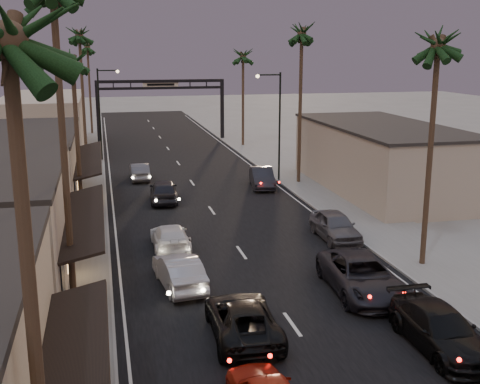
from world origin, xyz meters
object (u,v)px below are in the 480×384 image
streetlight_right (276,118)px  oncoming_pickup (242,319)px  palm_ra (439,36)px  palm_lc (72,55)px  curbside_near (362,276)px  palm_rc (243,52)px  arch (161,95)px  palm_la (6,14)px  oncoming_silver (179,271)px  curbside_black (440,329)px  palm_rb (302,28)px  streetlight_left (102,107)px  palm_far (87,44)px  palm_ld (79,31)px

streetlight_right → oncoming_pickup: (-9.12, -26.54, -4.59)m
streetlight_right → palm_ra: (1.68, -21.00, 6.11)m
palm_lc → curbside_near: palm_lc is taller
palm_rc → oncoming_pickup: 47.80m
palm_ra → palm_rc: palm_ra is taller
arch → streetlight_right: streetlight_right is taller
streetlight_right → palm_la: (-15.52, -36.00, 6.11)m
palm_lc → palm_ra: size_ratio=0.92×
arch → streetlight_right: size_ratio=1.69×
oncoming_silver → oncoming_pickup: bearing=100.7°
palm_ra → palm_la: bearing=-138.9°
palm_ra → arch: bearing=100.6°
curbside_black → palm_lc: bearing=123.7°
palm_rb → oncoming_silver: bearing=-122.0°
streetlight_right → palm_lc: palm_lc is taller
streetlight_left → palm_lc: size_ratio=0.74×
streetlight_left → palm_rc: palm_rc is taller
palm_rb → palm_rc: (0.00, 20.00, -1.95)m
arch → palm_la: 61.88m
palm_rc → curbside_black: size_ratio=2.30×
arch → palm_lc: palm_lc is taller
streetlight_right → streetlight_left: (-13.84, 13.00, 0.00)m
palm_lc → palm_rb: (17.20, 8.00, 1.95)m
oncoming_pickup → arch: bearing=-90.0°
oncoming_pickup → palm_lc: bearing=-67.5°
streetlight_left → curbside_near: bearing=-73.4°
palm_la → streetlight_left: bearing=88.0°
palm_la → oncoming_silver: (4.67, 14.96, -10.68)m
curbside_near → palm_rb: bearing=82.3°
oncoming_silver → curbside_near: size_ratio=0.77×
palm_la → palm_far: size_ratio=1.00×
arch → palm_lc: 35.41m
streetlight_right → palm_rb: size_ratio=0.63×
palm_lc → palm_rc: 32.86m
palm_la → curbside_black: bearing=27.3°
palm_ld → palm_ra: 35.47m
palm_ld → palm_far: 23.02m
streetlight_left → palm_rb: (15.52, -14.00, 7.09)m
streetlight_left → curbside_black: (11.62, -42.14, -4.56)m
streetlight_left → palm_ra: (15.52, -34.00, 6.11)m
palm_la → palm_ra: size_ratio=1.00×
arch → curbside_near: (4.03, -48.63, -4.69)m
arch → oncoming_pickup: 51.80m
palm_far → oncoming_pickup: bearing=-84.1°
streetlight_left → palm_ld: size_ratio=0.63×
oncoming_pickup → palm_rc: bearing=-100.9°
palm_rb → oncoming_pickup: (-10.80, -25.54, -11.68)m
palm_ld → oncoming_pickup: bearing=-80.1°
curbside_near → streetlight_right: bearing=86.8°
palm_ra → palm_rc: size_ratio=1.08×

